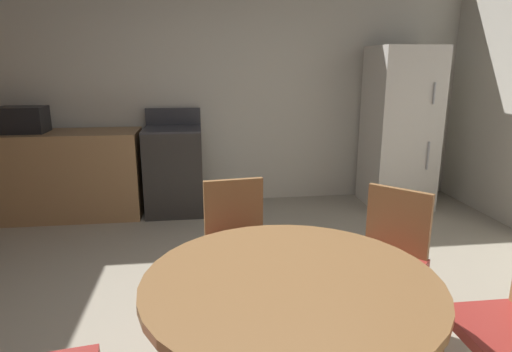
# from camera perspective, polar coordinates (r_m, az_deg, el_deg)

# --- Properties ---
(ground_plane) EXTENTS (14.00, 14.00, 0.00)m
(ground_plane) POSITION_cam_1_polar(r_m,az_deg,el_deg) (2.66, -2.88, -21.78)
(ground_plane) COLOR #A89E89
(wall_back) EXTENTS (6.07, 0.12, 2.70)m
(wall_back) POSITION_cam_1_polar(r_m,az_deg,el_deg) (5.02, -5.84, 11.89)
(wall_back) COLOR beige
(wall_back) RESTS_ON ground
(kitchen_counter) EXTENTS (1.95, 0.60, 0.90)m
(kitchen_counter) POSITION_cam_1_polar(r_m,az_deg,el_deg) (5.02, -25.94, 0.08)
(kitchen_counter) COLOR #9E754C
(kitchen_counter) RESTS_ON ground
(oven_range) EXTENTS (0.60, 0.60, 1.10)m
(oven_range) POSITION_cam_1_polar(r_m,az_deg,el_deg) (4.76, -10.68, 0.81)
(oven_range) COLOR #2D2B28
(oven_range) RESTS_ON ground
(refrigerator) EXTENTS (0.68, 0.68, 1.76)m
(refrigerator) POSITION_cam_1_polar(r_m,az_deg,el_deg) (5.12, 18.29, 6.00)
(refrigerator) COLOR silver
(refrigerator) RESTS_ON ground
(microwave) EXTENTS (0.44, 0.32, 0.26)m
(microwave) POSITION_cam_1_polar(r_m,az_deg,el_deg) (4.97, -28.29, 6.51)
(microwave) COLOR black
(microwave) RESTS_ON kitchen_counter
(dining_table) EXTENTS (1.17, 1.17, 0.76)m
(dining_table) POSITION_cam_1_polar(r_m,az_deg,el_deg) (1.83, 4.52, -17.67)
(dining_table) COLOR olive
(dining_table) RESTS_ON ground
(chair_northeast) EXTENTS (0.57, 0.57, 0.87)m
(chair_northeast) POSITION_cam_1_polar(r_m,az_deg,el_deg) (2.68, 16.96, -9.73)
(chair_northeast) COLOR olive
(chair_northeast) RESTS_ON ground
(chair_north) EXTENTS (0.45, 0.45, 0.87)m
(chair_north) POSITION_cam_1_polar(r_m,az_deg,el_deg) (2.75, -2.42, -8.49)
(chair_north) COLOR olive
(chair_north) RESTS_ON ground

